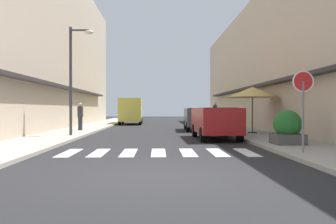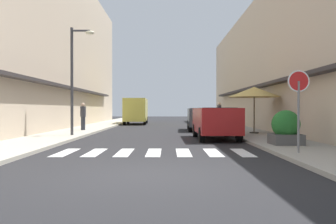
{
  "view_description": "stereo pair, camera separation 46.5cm",
  "coord_description": "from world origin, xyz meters",
  "px_view_note": "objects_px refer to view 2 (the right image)",
  "views": [
    {
      "loc": [
        -0.01,
        -7.6,
        1.41
      ],
      "look_at": [
        0.49,
        10.45,
        1.26
      ],
      "focal_mm": 38.34,
      "sensor_mm": 36.0,
      "label": 1
    },
    {
      "loc": [
        0.45,
        -7.61,
        1.41
      ],
      "look_at": [
        0.49,
        10.45,
        1.26
      ],
      "focal_mm": 38.34,
      "sensor_mm": 36.0,
      "label": 2
    }
  ],
  "objects_px": {
    "parked_car_near": "(215,119)",
    "delivery_van": "(135,109)",
    "street_lamp": "(75,69)",
    "pedestrian_walking_near": "(82,116)",
    "cafe_umbrella": "(253,92)",
    "parked_car_mid": "(201,116)",
    "round_street_sign": "(298,90)",
    "pedestrian_walking_far": "(219,113)",
    "planter_corner": "(285,128)"
  },
  "relations": [
    {
      "from": "planter_corner",
      "to": "pedestrian_walking_far",
      "type": "height_order",
      "value": "pedestrian_walking_far"
    },
    {
      "from": "parked_car_near",
      "to": "street_lamp",
      "type": "bearing_deg",
      "value": 170.28
    },
    {
      "from": "parked_car_near",
      "to": "planter_corner",
      "type": "height_order",
      "value": "parked_car_near"
    },
    {
      "from": "round_street_sign",
      "to": "planter_corner",
      "type": "bearing_deg",
      "value": 79.87
    },
    {
      "from": "delivery_van",
      "to": "parked_car_mid",
      "type": "bearing_deg",
      "value": -62.27
    },
    {
      "from": "pedestrian_walking_near",
      "to": "round_street_sign",
      "type": "bearing_deg",
      "value": 10.73
    },
    {
      "from": "parked_car_mid",
      "to": "parked_car_near",
      "type": "bearing_deg",
      "value": -90.0
    },
    {
      "from": "street_lamp",
      "to": "pedestrian_walking_near",
      "type": "relative_size",
      "value": 3.2
    },
    {
      "from": "street_lamp",
      "to": "cafe_umbrella",
      "type": "relative_size",
      "value": 1.91
    },
    {
      "from": "parked_car_mid",
      "to": "pedestrian_walking_near",
      "type": "relative_size",
      "value": 2.65
    },
    {
      "from": "parked_car_near",
      "to": "delivery_van",
      "type": "relative_size",
      "value": 0.81
    },
    {
      "from": "cafe_umbrella",
      "to": "planter_corner",
      "type": "xyz_separation_m",
      "value": [
        -0.3,
        -6.04,
        -1.6
      ]
    },
    {
      "from": "delivery_van",
      "to": "round_street_sign",
      "type": "xyz_separation_m",
      "value": [
        6.8,
        -22.52,
        0.57
      ]
    },
    {
      "from": "parked_car_mid",
      "to": "pedestrian_walking_near",
      "type": "distance_m",
      "value": 7.52
    },
    {
      "from": "cafe_umbrella",
      "to": "planter_corner",
      "type": "bearing_deg",
      "value": -92.83
    },
    {
      "from": "parked_car_mid",
      "to": "pedestrian_walking_far",
      "type": "bearing_deg",
      "value": 71.15
    },
    {
      "from": "pedestrian_walking_near",
      "to": "pedestrian_walking_far",
      "type": "bearing_deg",
      "value": 99.53
    },
    {
      "from": "street_lamp",
      "to": "pedestrian_walking_near",
      "type": "bearing_deg",
      "value": 98.55
    },
    {
      "from": "round_street_sign",
      "to": "planter_corner",
      "type": "relative_size",
      "value": 1.95
    },
    {
      "from": "planter_corner",
      "to": "pedestrian_walking_far",
      "type": "relative_size",
      "value": 0.68
    },
    {
      "from": "parked_car_near",
      "to": "parked_car_mid",
      "type": "height_order",
      "value": "same"
    },
    {
      "from": "parked_car_near",
      "to": "round_street_sign",
      "type": "xyz_separation_m",
      "value": [
        1.65,
        -6.03,
        1.06
      ]
    },
    {
      "from": "delivery_van",
      "to": "pedestrian_walking_near",
      "type": "distance_m",
      "value": 11.41
    },
    {
      "from": "cafe_umbrella",
      "to": "round_street_sign",
      "type": "bearing_deg",
      "value": -94.97
    },
    {
      "from": "round_street_sign",
      "to": "pedestrian_walking_near",
      "type": "bearing_deg",
      "value": 128.55
    },
    {
      "from": "delivery_van",
      "to": "round_street_sign",
      "type": "height_order",
      "value": "round_street_sign"
    },
    {
      "from": "delivery_van",
      "to": "pedestrian_walking_far",
      "type": "height_order",
      "value": "delivery_van"
    },
    {
      "from": "parked_car_near",
      "to": "delivery_van",
      "type": "xyz_separation_m",
      "value": [
        -5.15,
        16.49,
        0.48
      ]
    },
    {
      "from": "cafe_umbrella",
      "to": "pedestrian_walking_near",
      "type": "bearing_deg",
      "value": 163.89
    },
    {
      "from": "pedestrian_walking_near",
      "to": "parked_car_mid",
      "type": "bearing_deg",
      "value": 72.8
    },
    {
      "from": "street_lamp",
      "to": "cafe_umbrella",
      "type": "bearing_deg",
      "value": 8.21
    },
    {
      "from": "parked_car_mid",
      "to": "round_street_sign",
      "type": "height_order",
      "value": "round_street_sign"
    },
    {
      "from": "planter_corner",
      "to": "street_lamp",
      "type": "bearing_deg",
      "value": 151.96
    },
    {
      "from": "parked_car_near",
      "to": "planter_corner",
      "type": "xyz_separation_m",
      "value": [
        2.09,
        -3.56,
        -0.22
      ]
    },
    {
      "from": "parked_car_near",
      "to": "delivery_van",
      "type": "bearing_deg",
      "value": 107.35
    },
    {
      "from": "parked_car_mid",
      "to": "planter_corner",
      "type": "distance_m",
      "value": 10.46
    },
    {
      "from": "delivery_van",
      "to": "street_lamp",
      "type": "bearing_deg",
      "value": -96.01
    },
    {
      "from": "street_lamp",
      "to": "pedestrian_walking_near",
      "type": "distance_m",
      "value": 4.82
    },
    {
      "from": "parked_car_near",
      "to": "cafe_umbrella",
      "type": "xyz_separation_m",
      "value": [
        2.39,
        2.48,
        1.38
      ]
    },
    {
      "from": "delivery_van",
      "to": "pedestrian_walking_near",
      "type": "bearing_deg",
      "value": -101.31
    },
    {
      "from": "cafe_umbrella",
      "to": "pedestrian_walking_far",
      "type": "bearing_deg",
      "value": 92.43
    },
    {
      "from": "street_lamp",
      "to": "pedestrian_walking_far",
      "type": "relative_size",
      "value": 2.9
    },
    {
      "from": "parked_car_near",
      "to": "cafe_umbrella",
      "type": "relative_size",
      "value": 1.59
    },
    {
      "from": "pedestrian_walking_near",
      "to": "street_lamp",
      "type": "bearing_deg",
      "value": -19.27
    },
    {
      "from": "planter_corner",
      "to": "pedestrian_walking_near",
      "type": "bearing_deg",
      "value": 136.93
    },
    {
      "from": "pedestrian_walking_far",
      "to": "delivery_van",
      "type": "bearing_deg",
      "value": 123.98
    },
    {
      "from": "parked_car_mid",
      "to": "pedestrian_walking_far",
      "type": "xyz_separation_m",
      "value": [
        1.96,
        5.75,
        0.17
      ]
    },
    {
      "from": "parked_car_near",
      "to": "pedestrian_walking_near",
      "type": "distance_m",
      "value": 9.09
    },
    {
      "from": "parked_car_mid",
      "to": "planter_corner",
      "type": "height_order",
      "value": "parked_car_mid"
    },
    {
      "from": "delivery_van",
      "to": "pedestrian_walking_near",
      "type": "height_order",
      "value": "delivery_van"
    }
  ]
}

